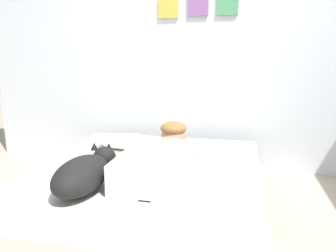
% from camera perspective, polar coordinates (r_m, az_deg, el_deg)
% --- Properties ---
extents(ground_plane, '(12.85, 12.85, 0.00)m').
position_cam_1_polar(ground_plane, '(2.01, -1.33, -20.72)').
color(ground_plane, tan).
extents(back_wall, '(4.43, 0.12, 2.50)m').
position_cam_1_polar(back_wall, '(3.15, 5.29, 15.10)').
color(back_wall, silver).
rests_on(back_wall, ground).
extents(bed, '(1.59, 1.90, 0.34)m').
position_cam_1_polar(bed, '(2.25, -4.16, -12.04)').
color(bed, '#726051').
rests_on(bed, ground).
extents(pillow, '(0.52, 0.32, 0.11)m').
position_cam_1_polar(pillow, '(2.71, -7.22, -2.71)').
color(pillow, white).
rests_on(pillow, bed).
extents(person_lying, '(0.43, 0.92, 0.27)m').
position_cam_1_polar(person_lying, '(2.11, -1.01, -5.54)').
color(person_lying, silver).
rests_on(person_lying, bed).
extents(dog, '(0.26, 0.57, 0.21)m').
position_cam_1_polar(dog, '(1.90, -14.71, -8.11)').
color(dog, black).
rests_on(dog, bed).
extents(coffee_cup, '(0.12, 0.09, 0.07)m').
position_cam_1_polar(coffee_cup, '(2.45, 0.58, -4.65)').
color(coffee_cup, teal).
rests_on(coffee_cup, bed).
extents(cell_phone, '(0.07, 0.14, 0.01)m').
position_cam_1_polar(cell_phone, '(1.79, -3.63, -12.41)').
color(cell_phone, black).
rests_on(cell_phone, bed).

